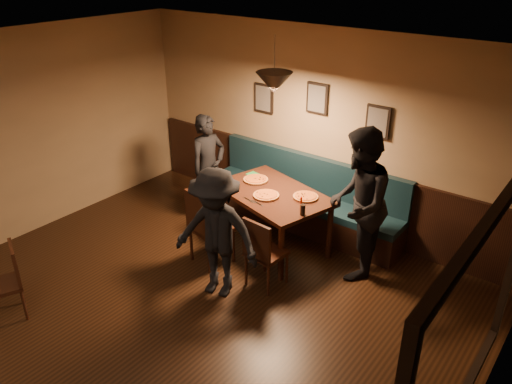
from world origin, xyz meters
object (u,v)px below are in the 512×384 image
chair_near_left (211,226)px  tabasco_bottle (301,200)px  chair_near_right (267,251)px  diner_right (358,204)px  booth_bench (302,195)px  diner_front (216,234)px  cafe_chair_far (2,284)px  dining_table (272,219)px  diner_left (209,167)px  soda_glass (303,210)px

chair_near_left → tabasco_bottle: (0.88, 0.70, 0.36)m
chair_near_right → diner_right: diner_right is taller
booth_bench → tabasco_bottle: 0.97m
diner_right → diner_front: size_ratio=1.19×
chair_near_left → cafe_chair_far: bearing=-104.1°
dining_table → cafe_chair_far: cafe_chair_far is taller
chair_near_left → chair_near_right: (0.85, 0.03, -0.05)m
booth_bench → dining_table: size_ratio=1.98×
booth_bench → diner_right: bearing=-26.7°
diner_left → soda_glass: size_ratio=11.79×
dining_table → tabasco_bottle: (0.48, -0.06, 0.46)m
chair_near_right → tabasco_bottle: tabasco_bottle is taller
soda_glass → cafe_chair_far: bearing=-127.9°
diner_left → diner_front: diner_left is taller
booth_bench → diner_left: (-1.28, -0.57, 0.29)m
booth_bench → cafe_chair_far: booth_bench is taller
booth_bench → diner_right: 1.34m
soda_glass → diner_left: bearing=167.7°
chair_near_left → diner_right: size_ratio=0.54×
tabasco_bottle → booth_bench: bearing=120.8°
booth_bench → diner_front: size_ratio=1.90×
diner_left → dining_table: bearing=-86.0°
chair_near_left → soda_glass: (1.04, 0.49, 0.37)m
chair_near_right → soda_glass: (0.19, 0.46, 0.42)m
diner_front → tabasco_bottle: 1.21m
chair_near_left → diner_right: diner_right is taller
diner_front → diner_right: bearing=37.5°
dining_table → tabasco_bottle: 0.67m
diner_front → chair_near_right: bearing=38.4°
chair_near_right → diner_left: size_ratio=0.58×
booth_bench → diner_left: 1.43m
chair_near_left → diner_front: (0.49, -0.44, 0.28)m
chair_near_right → diner_right: (0.70, 0.87, 0.48)m
dining_table → chair_near_right: chair_near_right is taller
diner_left → tabasco_bottle: size_ratio=13.74×
booth_bench → chair_near_right: (0.43, -1.44, -0.04)m
chair_near_left → diner_left: diner_left is taller
dining_table → soda_glass: (0.64, -0.27, 0.47)m
dining_table → chair_near_left: (-0.39, -0.77, 0.11)m
diner_right → cafe_chair_far: size_ratio=2.20×
diner_right → tabasco_bottle: size_ratio=16.39×
diner_front → cafe_chair_far: (-1.54, -1.75, -0.36)m
chair_near_right → diner_left: (-1.71, 0.87, 0.33)m
diner_right → cafe_chair_far: (-2.60, -3.10, -0.51)m
chair_near_left → cafe_chair_far: chair_near_left is taller
diner_left → diner_front: 1.90m
diner_front → soda_glass: size_ratio=11.77×
dining_table → cafe_chair_far: size_ratio=1.77×
chair_near_left → diner_front: diner_front is taller
booth_bench → soda_glass: size_ratio=22.37×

